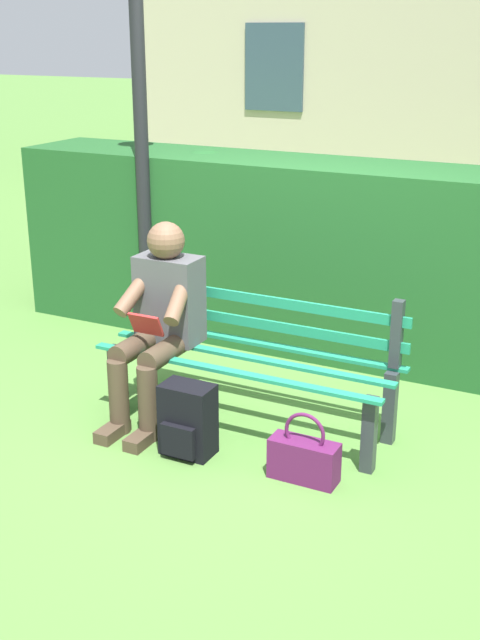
{
  "coord_description": "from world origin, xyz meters",
  "views": [
    {
      "loc": [
        -1.92,
        3.9,
        2.21
      ],
      "look_at": [
        0.0,
        0.1,
        0.7
      ],
      "focal_mm": 45.92,
      "sensor_mm": 36.0,
      "label": 1
    }
  ],
  "objects_px": {
    "person_seated": "(159,318)",
    "handbag": "(304,458)",
    "lamp_post": "(138,58)",
    "park_bench": "(253,356)",
    "backpack": "(188,420)"
  },
  "relations": [
    {
      "from": "person_seated",
      "to": "handbag",
      "type": "distance_m",
      "value": 1.22
    },
    {
      "from": "backpack",
      "to": "handbag",
      "type": "height_order",
      "value": "backpack"
    },
    {
      "from": "person_seated",
      "to": "lamp_post",
      "type": "distance_m",
      "value": 1.99
    },
    {
      "from": "person_seated",
      "to": "backpack",
      "type": "bearing_deg",
      "value": 138.1
    },
    {
      "from": "park_bench",
      "to": "lamp_post",
      "type": "xyz_separation_m",
      "value": [
        1.36,
        -0.96,
        1.61
      ]
    },
    {
      "from": "lamp_post",
      "to": "park_bench",
      "type": "bearing_deg",
      "value": 144.7
    },
    {
      "from": "backpack",
      "to": "person_seated",
      "type": "bearing_deg",
      "value": -41.9
    },
    {
      "from": "park_bench",
      "to": "backpack",
      "type": "bearing_deg",
      "value": 74.23
    },
    {
      "from": "handbag",
      "to": "lamp_post",
      "type": "bearing_deg",
      "value": -37.53
    },
    {
      "from": "park_bench",
      "to": "backpack",
      "type": "xyz_separation_m",
      "value": [
        0.15,
        0.52,
        -0.22
      ]
    },
    {
      "from": "park_bench",
      "to": "backpack",
      "type": "relative_size",
      "value": 4.32
    },
    {
      "from": "park_bench",
      "to": "lamp_post",
      "type": "relative_size",
      "value": 0.56
    },
    {
      "from": "handbag",
      "to": "person_seated",
      "type": "bearing_deg",
      "value": -16.65
    },
    {
      "from": "handbag",
      "to": "lamp_post",
      "type": "relative_size",
      "value": 0.12
    },
    {
      "from": "backpack",
      "to": "handbag",
      "type": "bearing_deg",
      "value": -177.75
    }
  ]
}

